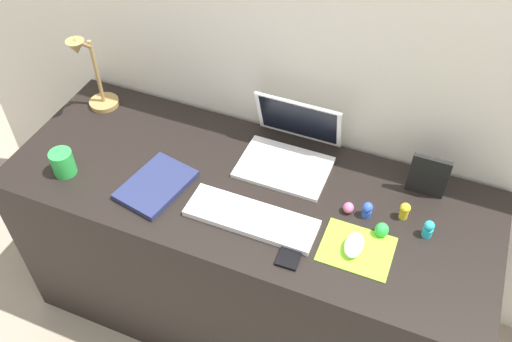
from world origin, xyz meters
name	(u,v)px	position (x,y,z in m)	size (l,w,h in m)	color
ground_plane	(249,307)	(0.00, 0.00, 0.00)	(6.00, 6.00, 0.00)	gray
back_wall	(285,110)	(0.00, 0.35, 0.80)	(2.82, 0.05, 1.60)	silver
desk	(248,255)	(0.00, 0.00, 0.37)	(1.62, 0.62, 0.74)	black
laptop	(291,146)	(0.08, 0.19, 0.79)	(0.30, 0.28, 0.21)	white
keyboard	(251,218)	(0.07, -0.12, 0.75)	(0.41, 0.13, 0.02)	white
mousepad	(357,249)	(0.40, -0.11, 0.74)	(0.21, 0.17, 0.00)	#8CDB33
mouse	(354,245)	(0.39, -0.11, 0.76)	(0.06, 0.10, 0.03)	white
cell_phone	(292,250)	(0.22, -0.19, 0.74)	(0.06, 0.13, 0.01)	black
desk_lamp	(92,76)	(-0.67, 0.16, 0.89)	(0.11, 0.16, 0.33)	#A5844C
notebook_pad	(156,185)	(-0.27, -0.11, 0.75)	(0.17, 0.24, 0.02)	navy
picture_frame	(428,176)	(0.54, 0.20, 0.81)	(0.12, 0.02, 0.15)	black
coffee_mug	(63,163)	(-0.59, -0.17, 0.78)	(0.08, 0.08, 0.09)	green
toy_figurine_yellow	(405,210)	(0.50, 0.07, 0.77)	(0.03, 0.03, 0.06)	yellow
toy_figurine_green	(382,230)	(0.45, -0.02, 0.76)	(0.04, 0.04, 0.05)	green
toy_figurine_cyan	(428,229)	(0.58, 0.03, 0.77)	(0.03, 0.03, 0.06)	#28B7CC
toy_figurine_pink	(348,208)	(0.33, 0.03, 0.76)	(0.03, 0.03, 0.04)	pink
toy_figurine_blue	(367,210)	(0.39, 0.03, 0.77)	(0.03, 0.03, 0.06)	blue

